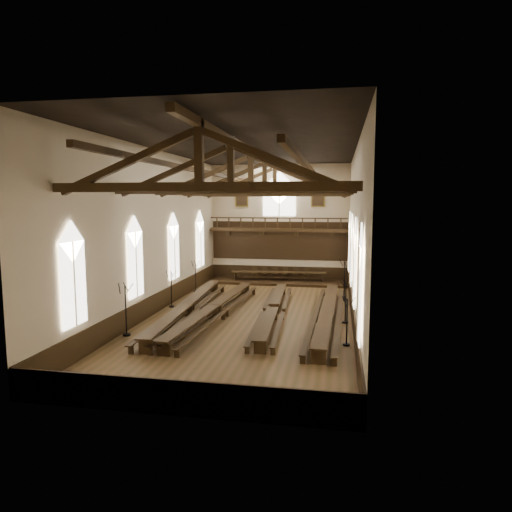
# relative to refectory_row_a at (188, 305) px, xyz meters

# --- Properties ---
(ground) EXTENTS (26.00, 26.00, 0.00)m
(ground) POSITION_rel_refectory_row_a_xyz_m (3.81, 0.44, -0.60)
(ground) COLOR brown
(ground) RESTS_ON ground
(room_walls) EXTENTS (26.00, 26.00, 26.00)m
(room_walls) POSITION_rel_refectory_row_a_xyz_m (3.81, 0.44, 5.86)
(room_walls) COLOR beige
(room_walls) RESTS_ON ground
(wainscot_band) EXTENTS (12.00, 26.00, 1.20)m
(wainscot_band) POSITION_rel_refectory_row_a_xyz_m (3.81, 0.44, 0.00)
(wainscot_band) COLOR black
(wainscot_band) RESTS_ON ground
(side_windows) EXTENTS (11.85, 19.80, 4.50)m
(side_windows) POSITION_rel_refectory_row_a_xyz_m (3.81, 0.44, 3.14)
(side_windows) COLOR white
(side_windows) RESTS_ON room_walls
(end_window) EXTENTS (2.80, 0.12, 3.80)m
(end_window) POSITION_rel_refectory_row_a_xyz_m (3.81, 13.33, 6.62)
(end_window) COLOR white
(end_window) RESTS_ON room_walls
(minstrels_gallery) EXTENTS (11.80, 1.24, 3.70)m
(minstrels_gallery) POSITION_rel_refectory_row_a_xyz_m (3.81, 13.10, 3.31)
(minstrels_gallery) COLOR #342410
(minstrels_gallery) RESTS_ON room_walls
(portraits) EXTENTS (7.75, 0.09, 1.45)m
(portraits) POSITION_rel_refectory_row_a_xyz_m (3.81, 13.33, 6.50)
(portraits) COLOR olive
(portraits) RESTS_ON room_walls
(roof_trusses) EXTENTS (11.70, 25.70, 2.80)m
(roof_trusses) POSITION_rel_refectory_row_a_xyz_m (3.81, 0.44, 7.62)
(roof_trusses) COLOR #342410
(roof_trusses) RESTS_ON room_walls
(refectory_row_a) EXTENTS (2.10, 15.14, 0.82)m
(refectory_row_a) POSITION_rel_refectory_row_a_xyz_m (0.00, 0.00, 0.00)
(refectory_row_a) COLOR #342410
(refectory_row_a) RESTS_ON ground
(refectory_row_b) EXTENTS (2.02, 14.80, 0.78)m
(refectory_row_b) POSITION_rel_refectory_row_a_xyz_m (1.75, -0.24, -0.03)
(refectory_row_b) COLOR #342410
(refectory_row_b) RESTS_ON ground
(refectory_row_c) EXTENTS (1.78, 14.10, 0.71)m
(refectory_row_c) POSITION_rel_refectory_row_a_xyz_m (5.14, 0.50, -0.08)
(refectory_row_c) COLOR #342410
(refectory_row_c) RESTS_ON ground
(refectory_row_d) EXTENTS (1.81, 14.86, 0.79)m
(refectory_row_d) POSITION_rel_refectory_row_a_xyz_m (8.36, -0.01, -0.02)
(refectory_row_d) COLOR #342410
(refectory_row_d) RESTS_ON ground
(dais) EXTENTS (11.40, 3.15, 0.21)m
(dais) POSITION_rel_refectory_row_a_xyz_m (3.99, 11.84, -0.49)
(dais) COLOR black
(dais) RESTS_ON ground
(high_table) EXTENTS (8.02, 1.51, 0.75)m
(high_table) POSITION_rel_refectory_row_a_xyz_m (3.99, 11.84, 0.25)
(high_table) COLOR #342410
(high_table) RESTS_ON dais
(high_chairs) EXTENTS (4.96, 0.46, 1.00)m
(high_chairs) POSITION_rel_refectory_row_a_xyz_m (3.99, 12.62, 0.16)
(high_chairs) COLOR #342410
(high_chairs) RESTS_ON dais
(candelabrum_left_near) EXTENTS (0.80, 0.84, 2.77)m
(candelabrum_left_near) POSITION_rel_refectory_row_a_xyz_m (-1.74, -4.62, 0.24)
(candelabrum_left_near) COLOR black
(candelabrum_left_near) RESTS_ON ground
(candelabrum_left_mid) EXTENTS (0.72, 0.71, 2.43)m
(candelabrum_left_mid) POSITION_rel_refectory_row_a_xyz_m (-1.74, 1.84, 0.14)
(candelabrum_left_mid) COLOR black
(candelabrum_left_mid) RESTS_ON ground
(candelabrum_left_far) EXTENTS (0.70, 0.72, 2.40)m
(candelabrum_left_far) POSITION_rel_refectory_row_a_xyz_m (-1.74, 6.96, 0.13)
(candelabrum_left_far) COLOR black
(candelabrum_left_far) RESTS_ON ground
(candelabrum_right_near) EXTENTS (0.69, 0.73, 2.42)m
(candelabrum_right_near) POSITION_rel_refectory_row_a_xyz_m (9.36, -4.24, 0.14)
(candelabrum_right_near) COLOR black
(candelabrum_right_near) RESTS_ON ground
(candelabrum_right_mid) EXTENTS (0.74, 0.70, 2.46)m
(candelabrum_right_mid) POSITION_rel_refectory_row_a_xyz_m (9.36, -0.11, 0.15)
(candelabrum_right_mid) COLOR black
(candelabrum_right_mid) RESTS_ON ground
(candelabrum_right_far) EXTENTS (0.87, 0.83, 2.87)m
(candelabrum_right_far) POSITION_rel_refectory_row_a_xyz_m (9.36, 5.93, 0.28)
(candelabrum_right_far) COLOR black
(candelabrum_right_far) RESTS_ON ground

